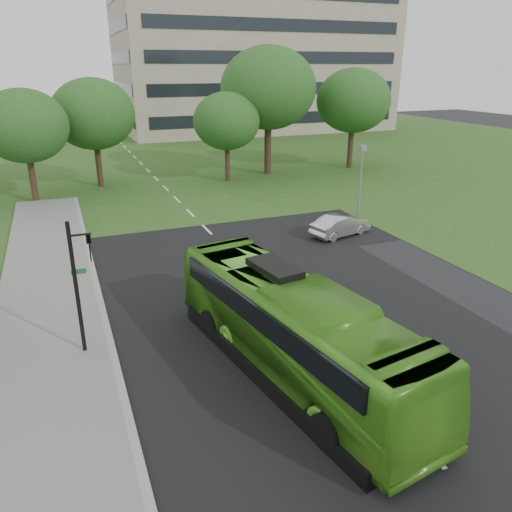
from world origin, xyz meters
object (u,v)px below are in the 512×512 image
Objects in this scene: tree_park_d at (268,88)px; bus at (293,328)px; sedan at (340,225)px; traffic_light at (80,279)px; office_building at (253,44)px; tree_park_b at (93,114)px; tree_park_e at (353,101)px; camera_pole at (361,172)px; tree_park_a at (24,126)px; tree_park_c at (227,121)px.

tree_park_d is 32.91m from bus.
sedan is 0.80× the size of traffic_light.
office_building is 68.74m from bus.
tree_park_b is 0.77× the size of tree_park_d.
tree_park_e is 18.06m from camera_pole.
bus is 2.39× the size of camera_pole.
tree_park_a is 0.93× the size of tree_park_b.
tree_park_d reaches higher than traffic_light.
tree_park_d reaches higher than tree_park_c.
sedan is at bearing -57.62° from tree_park_b.
tree_park_b is at bearing 35.44° from tree_park_a.
traffic_light is (-26.67, -26.11, -3.50)m from tree_park_e.
traffic_light is at bearing -124.28° from tree_park_d.
bus is at bearing -124.59° from tree_park_e.
tree_park_e is at bearing -95.28° from office_building.
bus is (-20.52, -29.76, -4.76)m from tree_park_e.
office_building is 49.10m from tree_park_a.
tree_park_c is at bearing -159.80° from tree_park_d.
office_building is at bearing 60.05° from bus.
office_building is at bearing 84.72° from tree_park_e.
tree_park_b is 1.79× the size of traffic_light.
tree_park_c is (10.55, -1.97, -0.75)m from tree_park_b.
sedan is (-14.92, -51.96, -11.86)m from office_building.
tree_park_c is 14.88m from camera_pole.
tree_park_b is 1.15× the size of tree_park_c.
tree_park_a is 15.62m from tree_park_c.
office_building is 55.34m from sedan.
camera_pole is at bearing -62.72° from sedan.
tree_park_e is (-3.13, -33.85, -6.15)m from office_building.
camera_pole is at bearing -47.24° from tree_park_b.
sedan is (-11.79, -18.11, -5.71)m from tree_park_e.
tree_park_e is (8.64, -0.34, -1.24)m from tree_park_d.
tree_park_b is at bearing 86.39° from bus.
tree_park_d is 2.35× the size of camera_pole.
tree_park_b is at bearing 126.98° from camera_pole.
sedan is (8.74, 11.65, -0.95)m from bus.
tree_park_c is 1.57× the size of camera_pole.
tree_park_d is 8.73m from tree_park_e.
tree_park_a is at bearing -144.56° from tree_park_b.
office_building is 3.58× the size of tree_park_d.
tree_park_d is at bearing 177.73° from tree_park_e.
office_building is at bearing 70.58° from camera_pole.
tree_park_b is 2.24× the size of sedan.
sedan is at bearing -42.01° from tree_park_a.
bus is at bearing -134.97° from camera_pole.
tree_park_e reaches higher than traffic_light.
bus is at bearing -73.12° from tree_park_a.
tree_park_a is at bearing 141.98° from camera_pole.
office_building is 8.40× the size of camera_pole.
tree_park_c reaches higher than bus.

